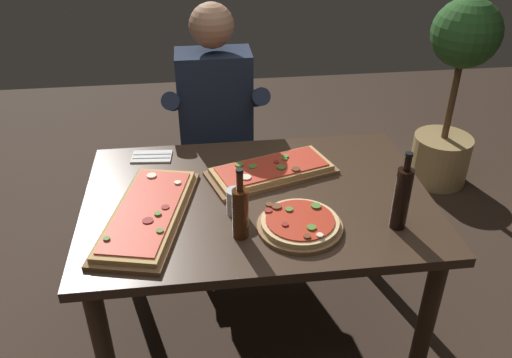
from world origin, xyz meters
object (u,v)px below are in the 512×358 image
(pizza_rectangular_left, at_px, (148,214))
(tumbler_near_camera, at_px, (235,202))
(diner_chair, at_px, (217,151))
(seated_diner, at_px, (216,119))
(pizza_rectangular_front, at_px, (272,170))
(pizza_round_far, at_px, (300,224))
(potted_plant_corner, at_px, (455,88))
(dining_table, at_px, (257,215))
(oil_bottle_amber, at_px, (240,212))
(wine_bottle_dark, at_px, (402,197))

(pizza_rectangular_left, bearing_deg, tumbler_near_camera, -1.56)
(diner_chair, height_order, seated_diner, seated_diner)
(pizza_rectangular_front, height_order, seated_diner, seated_diner)
(pizza_rectangular_left, height_order, diner_chair, diner_chair)
(pizza_round_far, height_order, potted_plant_corner, potted_plant_corner)
(pizza_rectangular_front, distance_m, tumbler_near_camera, 0.32)
(dining_table, bearing_deg, pizza_rectangular_left, -167.27)
(oil_bottle_amber, bearing_deg, pizza_rectangular_left, 155.60)
(dining_table, bearing_deg, diner_chair, 98.32)
(pizza_rectangular_left, height_order, pizza_round_far, same)
(oil_bottle_amber, relative_size, potted_plant_corner, 0.23)
(pizza_rectangular_front, xyz_separation_m, potted_plant_corner, (1.31, 0.99, -0.09))
(pizza_round_far, relative_size, oil_bottle_amber, 1.13)
(potted_plant_corner, bearing_deg, pizza_rectangular_front, -142.80)
(pizza_rectangular_front, distance_m, pizza_round_far, 0.40)
(pizza_round_far, relative_size, diner_chair, 0.37)
(pizza_rectangular_left, bearing_deg, seated_diner, 69.63)
(pizza_round_far, relative_size, seated_diner, 0.24)
(seated_diner, xyz_separation_m, potted_plant_corner, (1.52, 0.42, -0.07))
(diner_chair, bearing_deg, dining_table, -81.68)
(pizza_rectangular_left, xyz_separation_m, wine_bottle_dark, (0.93, -0.17, 0.11))
(seated_diner, bearing_deg, pizza_rectangular_left, -110.37)
(pizza_rectangular_front, bearing_deg, pizza_rectangular_left, -153.42)
(pizza_rectangular_left, height_order, oil_bottle_amber, oil_bottle_amber)
(pizza_rectangular_front, bearing_deg, dining_table, -116.95)
(pizza_rectangular_front, height_order, tumbler_near_camera, tumbler_near_camera)
(dining_table, xyz_separation_m, pizza_rectangular_left, (-0.43, -0.10, 0.11))
(tumbler_near_camera, bearing_deg, pizza_rectangular_front, 55.97)
(oil_bottle_amber, distance_m, seated_diner, 0.99)
(tumbler_near_camera, bearing_deg, pizza_rectangular_left, 178.44)
(pizza_rectangular_left, height_order, wine_bottle_dark, wine_bottle_dark)
(dining_table, bearing_deg, pizza_round_far, -61.28)
(seated_diner, bearing_deg, tumbler_near_camera, -88.24)
(dining_table, relative_size, diner_chair, 1.61)
(oil_bottle_amber, bearing_deg, potted_plant_corner, 43.47)
(potted_plant_corner, bearing_deg, tumbler_near_camera, -139.75)
(tumbler_near_camera, distance_m, diner_chair, 1.01)
(oil_bottle_amber, relative_size, seated_diner, 0.21)
(pizza_rectangular_front, relative_size, diner_chair, 0.68)
(dining_table, height_order, pizza_rectangular_front, pizza_rectangular_front)
(seated_diner, distance_m, potted_plant_corner, 1.57)
(pizza_round_far, relative_size, potted_plant_corner, 0.26)
(pizza_rectangular_front, relative_size, tumbler_near_camera, 5.67)
(wine_bottle_dark, relative_size, oil_bottle_amber, 1.11)
(pizza_rectangular_left, distance_m, seated_diner, 0.89)
(potted_plant_corner, bearing_deg, seated_diner, -164.55)
(pizza_round_far, bearing_deg, pizza_rectangular_front, 96.79)
(dining_table, distance_m, pizza_round_far, 0.29)
(tumbler_near_camera, relative_size, seated_diner, 0.08)
(pizza_rectangular_front, height_order, wine_bottle_dark, wine_bottle_dark)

